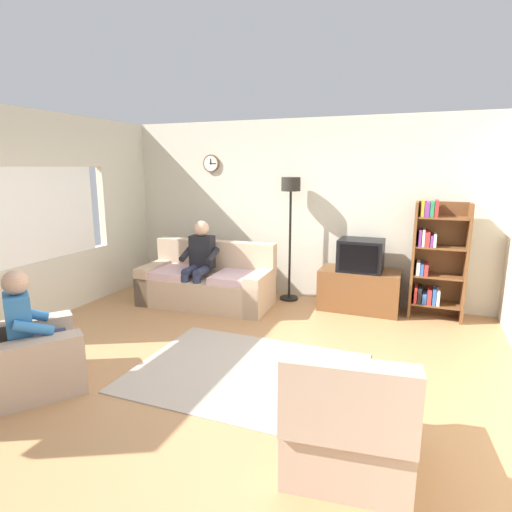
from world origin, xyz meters
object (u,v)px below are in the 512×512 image
object	(u,v)px
couch	(207,283)
person_in_left_armchair	(31,324)
armchair_near_bookshelf	(348,426)
person_on_couch	(199,259)
tv	(361,255)
bookshelf	(435,259)
floor_lamp	(291,205)
armchair_near_window	(24,359)
tv_stand	(359,290)

from	to	relation	value
couch	person_in_left_armchair	distance (m)	2.77
armchair_near_bookshelf	person_on_couch	size ratio (longest dim) A/B	0.78
couch	tv	size ratio (longest dim) A/B	3.23
bookshelf	person_on_couch	bearing A→B (deg)	-166.88
floor_lamp	person_on_couch	size ratio (longest dim) A/B	1.49
armchair_near_window	bookshelf	bearing A→B (deg)	44.78
bookshelf	couch	bearing A→B (deg)	-168.58
bookshelf	person_on_couch	size ratio (longest dim) A/B	1.27
tv	person_in_left_armchair	size ratio (longest dim) A/B	0.54
armchair_near_window	person_in_left_armchair	bearing A→B (deg)	53.27
bookshelf	person_on_couch	distance (m)	3.23
floor_lamp	bookshelf	bearing A→B (deg)	-0.82
bookshelf	tv_stand	bearing A→B (deg)	-175.77
tv_stand	tv	distance (m)	0.51
bookshelf	floor_lamp	size ratio (longest dim) A/B	0.85
tv_stand	bookshelf	xyz separation A→B (m)	(0.95, 0.07, 0.51)
armchair_near_bookshelf	person_on_couch	bearing A→B (deg)	134.49
bookshelf	armchair_near_window	world-z (taller)	bookshelf
floor_lamp	person_in_left_armchair	distance (m)	3.76
bookshelf	armchair_near_bookshelf	size ratio (longest dim) A/B	1.63
tv_stand	tv	world-z (taller)	tv
person_in_left_armchair	tv_stand	bearing A→B (deg)	53.28
armchair_near_bookshelf	tv	bearing A→B (deg)	96.87
tv	person_on_couch	distance (m)	2.28
armchair_near_bookshelf	couch	bearing A→B (deg)	132.62
floor_lamp	person_in_left_armchair	xyz separation A→B (m)	(-1.39, -3.39, -0.85)
floor_lamp	tv_stand	bearing A→B (deg)	-5.32
tv_stand	floor_lamp	world-z (taller)	floor_lamp
tv	bookshelf	bearing A→B (deg)	5.69
bookshelf	armchair_near_bookshelf	world-z (taller)	bookshelf
person_in_left_armchair	bookshelf	bearing A→B (deg)	44.62
tv_stand	person_on_couch	distance (m)	2.33
couch	tv	distance (m)	2.25
couch	floor_lamp	world-z (taller)	floor_lamp
floor_lamp	armchair_near_bookshelf	xyz separation A→B (m)	(1.46, -3.39, -1.16)
armchair_near_window	person_on_couch	distance (m)	2.75
person_on_couch	tv_stand	bearing A→B (deg)	16.81
armchair_near_window	couch	bearing A→B (deg)	82.35
couch	tv	xyz separation A→B (m)	(2.13, 0.53, 0.49)
floor_lamp	tv	bearing A→B (deg)	-6.62
tv	armchair_near_window	distance (m)	4.20
tv_stand	person_on_couch	world-z (taller)	person_on_couch
floor_lamp	person_on_couch	world-z (taller)	floor_lamp
tv	armchair_near_window	world-z (taller)	tv
couch	person_on_couch	size ratio (longest dim) A/B	1.56
tv	person_on_couch	xyz separation A→B (m)	(-2.19, -0.64, -0.10)
tv_stand	armchair_near_window	xyz separation A→B (m)	(-2.51, -3.36, 0.00)
armchair_near_window	person_on_couch	bearing A→B (deg)	83.34
tv	armchair_near_bookshelf	world-z (taller)	tv
floor_lamp	armchair_near_bookshelf	size ratio (longest dim) A/B	1.91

